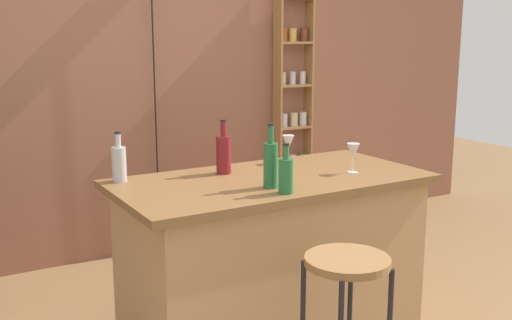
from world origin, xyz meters
The scene contains 10 objects.
back_wall centered at (0.00, 1.95, 1.40)m, with size 6.40×0.10×2.80m, color #8C5642.
kitchen_counter centered at (0.00, 0.30, 0.45)m, with size 1.68×0.84×0.89m.
bar_stool centered at (-0.10, -0.47, 0.53)m, with size 0.37×0.37×0.71m.
spice_shelf centered at (1.15, 1.82, 1.09)m, with size 0.33×0.13×2.09m.
bottle_soda_blue centered at (-0.73, 0.62, 0.99)m, with size 0.08×0.08×0.26m.
bottle_olive_oil centered at (-0.12, 0.12, 1.01)m, with size 0.07×0.07×0.32m.
bottle_sauce_amber centered at (-0.11, -0.01, 0.98)m, with size 0.07×0.07×0.25m.
bottle_vinegar centered at (-0.18, 0.51, 1.00)m, with size 0.08×0.08×0.30m.
wine_glass_left centered at (0.45, 0.17, 1.01)m, with size 0.07×0.07×0.16m.
wine_glass_center centered at (0.29, 0.58, 1.01)m, with size 0.07×0.07×0.16m.
Camera 1 is at (-1.70, -2.42, 1.65)m, focal length 43.20 mm.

